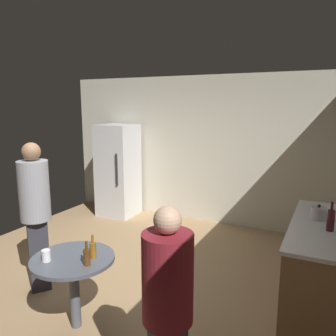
% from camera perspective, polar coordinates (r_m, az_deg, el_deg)
% --- Properties ---
extents(ground_plane, '(5.20, 5.20, 0.10)m').
position_cam_1_polar(ground_plane, '(4.55, -8.71, -18.81)').
color(ground_plane, '#9E7C56').
extents(wall_back, '(5.32, 0.06, 2.70)m').
position_cam_1_polar(wall_back, '(6.34, 4.68, 3.14)').
color(wall_back, beige).
rests_on(wall_back, ground_plane).
extents(refrigerator, '(0.70, 0.68, 1.80)m').
position_cam_1_polar(refrigerator, '(6.73, -8.47, -0.38)').
color(refrigerator, silver).
rests_on(refrigerator, ground_plane).
extents(kitchen_counter, '(0.64, 1.83, 0.90)m').
position_cam_1_polar(kitchen_counter, '(4.23, 24.19, -14.43)').
color(kitchen_counter, olive).
rests_on(kitchen_counter, ground_plane).
extents(kettle, '(0.24, 0.17, 0.18)m').
position_cam_1_polar(kettle, '(4.20, 24.19, -7.01)').
color(kettle, '#B2B2B7').
rests_on(kettle, kitchen_counter).
extents(wine_bottle_on_counter, '(0.08, 0.08, 0.31)m').
position_cam_1_polar(wine_bottle_on_counter, '(3.87, 25.84, -7.90)').
color(wine_bottle_on_counter, '#3F141E').
rests_on(wine_bottle_on_counter, kitchen_counter).
extents(foreground_table, '(0.80, 0.80, 0.73)m').
position_cam_1_polar(foreground_table, '(3.52, -15.73, -15.91)').
color(foreground_table, '#4C515B').
rests_on(foreground_table, ground_plane).
extents(beer_bottle_amber, '(0.06, 0.06, 0.23)m').
position_cam_1_polar(beer_bottle_amber, '(3.38, -12.58, -13.32)').
color(beer_bottle_amber, '#8C5919').
rests_on(beer_bottle_amber, foreground_table).
extents(beer_bottle_brown, '(0.06, 0.06, 0.23)m').
position_cam_1_polar(beer_bottle_brown, '(3.25, -13.58, -14.37)').
color(beer_bottle_brown, '#593314').
rests_on(beer_bottle_brown, foreground_table).
extents(plastic_cup_white, '(0.08, 0.08, 0.11)m').
position_cam_1_polar(plastic_cup_white, '(3.45, -19.94, -13.77)').
color(plastic_cup_white, white).
rests_on(plastic_cup_white, foreground_table).
extents(person_in_maroon_shirt, '(0.47, 0.47, 1.56)m').
position_cam_1_polar(person_in_maroon_shirt, '(2.39, -0.07, -21.58)').
color(person_in_maroon_shirt, '#2D2D38').
rests_on(person_in_maroon_shirt, ground_plane).
extents(person_in_gray_shirt, '(0.48, 0.48, 1.77)m').
position_cam_1_polar(person_in_gray_shirt, '(4.17, -21.56, -5.95)').
color(person_in_gray_shirt, '#2D2D38').
rests_on(person_in_gray_shirt, ground_plane).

